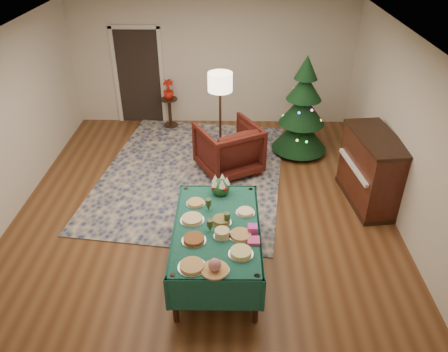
{
  "coord_description": "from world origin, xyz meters",
  "views": [
    {
      "loc": [
        0.44,
        -5.69,
        4.22
      ],
      "look_at": [
        0.33,
        -0.42,
        0.94
      ],
      "focal_mm": 35.0,
      "sensor_mm": 36.0,
      "label": 1
    }
  ],
  "objects_px": {
    "buffet_table": "(217,235)",
    "floor_lamp": "(220,88)",
    "armchair": "(228,146)",
    "christmas_tree": "(302,111)",
    "gift_box": "(252,229)",
    "piano": "(371,170)",
    "potted_plant": "(169,93)",
    "side_table": "(170,113)"
  },
  "relations": [
    {
      "from": "armchair",
      "to": "floor_lamp",
      "type": "relative_size",
      "value": 0.58
    },
    {
      "from": "gift_box",
      "to": "christmas_tree",
      "type": "height_order",
      "value": "christmas_tree"
    },
    {
      "from": "armchair",
      "to": "piano",
      "type": "distance_m",
      "value": 2.49
    },
    {
      "from": "potted_plant",
      "to": "christmas_tree",
      "type": "relative_size",
      "value": 0.21
    },
    {
      "from": "buffet_table",
      "to": "christmas_tree",
      "type": "relative_size",
      "value": 0.98
    },
    {
      "from": "floor_lamp",
      "to": "side_table",
      "type": "bearing_deg",
      "value": 125.46
    },
    {
      "from": "gift_box",
      "to": "side_table",
      "type": "distance_m",
      "value": 4.93
    },
    {
      "from": "gift_box",
      "to": "christmas_tree",
      "type": "distance_m",
      "value": 3.63
    },
    {
      "from": "buffet_table",
      "to": "side_table",
      "type": "height_order",
      "value": "buffet_table"
    },
    {
      "from": "floor_lamp",
      "to": "armchair",
      "type": "bearing_deg",
      "value": -60.99
    },
    {
      "from": "armchair",
      "to": "piano",
      "type": "relative_size",
      "value": 0.71
    },
    {
      "from": "armchair",
      "to": "side_table",
      "type": "xyz_separation_m",
      "value": [
        -1.31,
        1.91,
        -0.2
      ]
    },
    {
      "from": "side_table",
      "to": "potted_plant",
      "type": "bearing_deg",
      "value": 104.04
    },
    {
      "from": "floor_lamp",
      "to": "christmas_tree",
      "type": "bearing_deg",
      "value": 17.03
    },
    {
      "from": "buffet_table",
      "to": "armchair",
      "type": "xyz_separation_m",
      "value": [
        0.12,
        2.61,
        -0.08
      ]
    },
    {
      "from": "christmas_tree",
      "to": "gift_box",
      "type": "bearing_deg",
      "value": -107.08
    },
    {
      "from": "buffet_table",
      "to": "christmas_tree",
      "type": "distance_m",
      "value": 3.7
    },
    {
      "from": "armchair",
      "to": "side_table",
      "type": "bearing_deg",
      "value": -84.13
    },
    {
      "from": "buffet_table",
      "to": "christmas_tree",
      "type": "xyz_separation_m",
      "value": [
        1.52,
        3.37,
        0.28
      ]
    },
    {
      "from": "gift_box",
      "to": "potted_plant",
      "type": "height_order",
      "value": "potted_plant"
    },
    {
      "from": "buffet_table",
      "to": "potted_plant",
      "type": "relative_size",
      "value": 4.59
    },
    {
      "from": "buffet_table",
      "to": "floor_lamp",
      "type": "xyz_separation_m",
      "value": [
        -0.04,
        2.89,
        0.91
      ]
    },
    {
      "from": "buffet_table",
      "to": "gift_box",
      "type": "distance_m",
      "value": 0.5
    },
    {
      "from": "buffet_table",
      "to": "gift_box",
      "type": "bearing_deg",
      "value": -13.28
    },
    {
      "from": "buffet_table",
      "to": "floor_lamp",
      "type": "bearing_deg",
      "value": 90.7
    },
    {
      "from": "floor_lamp",
      "to": "christmas_tree",
      "type": "height_order",
      "value": "christmas_tree"
    },
    {
      "from": "potted_plant",
      "to": "piano",
      "type": "height_order",
      "value": "piano"
    },
    {
      "from": "buffet_table",
      "to": "armchair",
      "type": "bearing_deg",
      "value": 87.4
    },
    {
      "from": "gift_box",
      "to": "floor_lamp",
      "type": "distance_m",
      "value": 3.12
    },
    {
      "from": "gift_box",
      "to": "floor_lamp",
      "type": "height_order",
      "value": "floor_lamp"
    },
    {
      "from": "christmas_tree",
      "to": "piano",
      "type": "xyz_separation_m",
      "value": [
        0.92,
        -1.67,
        -0.3
      ]
    },
    {
      "from": "buffet_table",
      "to": "side_table",
      "type": "distance_m",
      "value": 4.68
    },
    {
      "from": "gift_box",
      "to": "christmas_tree",
      "type": "xyz_separation_m",
      "value": [
        1.07,
        3.47,
        0.09
      ]
    },
    {
      "from": "buffet_table",
      "to": "floor_lamp",
      "type": "relative_size",
      "value": 1.08
    },
    {
      "from": "buffet_table",
      "to": "side_table",
      "type": "bearing_deg",
      "value": 104.82
    },
    {
      "from": "gift_box",
      "to": "piano",
      "type": "height_order",
      "value": "piano"
    },
    {
      "from": "buffet_table",
      "to": "armchair",
      "type": "height_order",
      "value": "armchair"
    },
    {
      "from": "christmas_tree",
      "to": "buffet_table",
      "type": "bearing_deg",
      "value": -114.24
    },
    {
      "from": "armchair",
      "to": "christmas_tree",
      "type": "xyz_separation_m",
      "value": [
        1.4,
        0.75,
        0.37
      ]
    },
    {
      "from": "side_table",
      "to": "armchair",
      "type": "bearing_deg",
      "value": -55.42
    },
    {
      "from": "armchair",
      "to": "potted_plant",
      "type": "height_order",
      "value": "armchair"
    },
    {
      "from": "armchair",
      "to": "christmas_tree",
      "type": "height_order",
      "value": "christmas_tree"
    }
  ]
}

